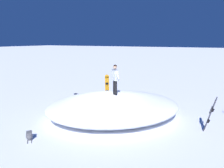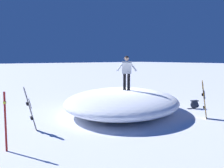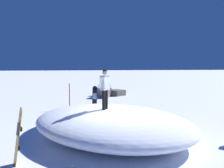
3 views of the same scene
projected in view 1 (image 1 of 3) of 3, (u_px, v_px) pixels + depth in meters
name	position (u px, v px, depth m)	size (l,w,h in m)	color
ground	(106.00, 117.00, 11.40)	(240.00, 240.00, 0.00)	white
snow_mound	(114.00, 106.00, 11.35)	(7.18, 5.53, 1.17)	white
snowboarder_standing	(115.00, 77.00, 11.28)	(0.70, 0.83, 1.66)	black
snowboard_primary_upright	(107.00, 86.00, 14.99)	(0.36, 0.38, 1.74)	orange
snowboard_secondary_upright	(211.00, 114.00, 9.39)	(0.38, 0.48, 1.67)	black
backpack_near	(76.00, 97.00, 14.52)	(0.42, 0.69, 0.47)	#1E2333
backpack_far	(29.00, 136.00, 8.76)	(0.54, 0.56, 0.35)	#4C4C51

